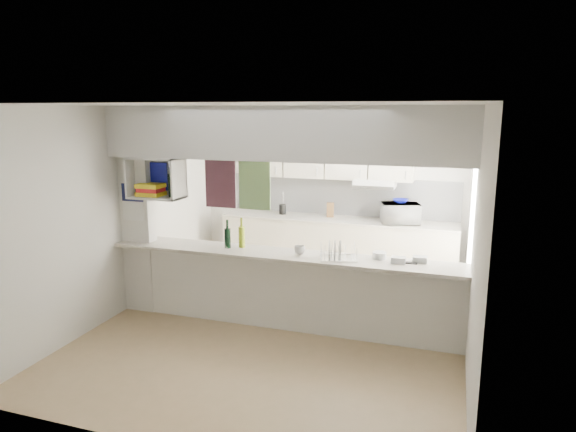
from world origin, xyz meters
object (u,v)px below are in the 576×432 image
at_px(microwave, 400,213).
at_px(dish_rack, 338,251).
at_px(bowl, 401,201).
at_px(wine_bottles, 235,237).

distance_m(microwave, dish_rack, 2.12).
xyz_separation_m(bowl, wine_bottles, (-1.74, -2.03, -0.19)).
distance_m(dish_rack, wine_bottles, 1.29).
xyz_separation_m(bowl, dish_rack, (-0.45, -2.11, -0.24)).
height_order(dish_rack, wine_bottles, wine_bottles).
xyz_separation_m(microwave, dish_rack, (-0.46, -2.07, -0.06)).
bearing_deg(dish_rack, bowl, 61.67).
bearing_deg(wine_bottles, microwave, 48.85).
bearing_deg(microwave, dish_rack, 60.75).
bearing_deg(bowl, microwave, -75.67).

